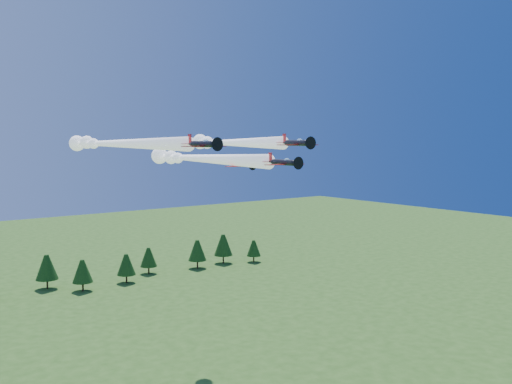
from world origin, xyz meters
TOP-DOWN VIEW (x-y plane):
  - plane_lead at (-0.03, 21.02)m, footprint 7.35×51.28m
  - plane_left at (-12.33, 33.60)m, footprint 7.99×59.80m
  - plane_right at (12.47, 27.37)m, footprint 10.66×47.51m
  - plane_slot at (1.03, 7.33)m, footprint 6.83×7.45m
  - treeline at (3.38, 110.32)m, footprint 161.55×19.71m

SIDE VIEW (x-z plane):
  - treeline at x=3.38m, z-range 0.68..12.56m
  - plane_slot at x=1.03m, z-range 44.40..46.81m
  - plane_lead at x=-0.03m, z-range 44.61..48.31m
  - plane_left at x=-12.33m, z-range 47.60..51.30m
  - plane_right at x=12.47m, z-range 47.76..51.46m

